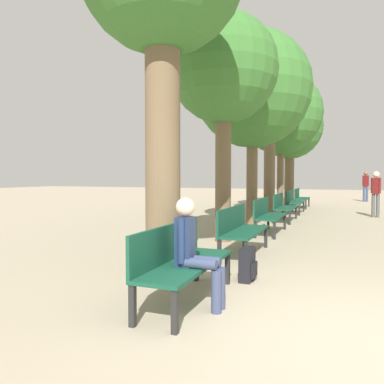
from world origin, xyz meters
name	(u,v)px	position (x,y,z in m)	size (l,w,h in m)	color
ground_plane	(370,342)	(0.00, 0.00, 0.00)	(80.00, 80.00, 0.00)	tan
bench_row_0	(180,257)	(-2.00, 0.39, 0.52)	(0.54, 1.82, 0.89)	#144733
bench_row_1	(240,227)	(-2.00, 3.19, 0.52)	(0.54, 1.82, 0.89)	#144733
bench_row_2	(267,213)	(-2.00, 5.99, 0.52)	(0.54, 1.82, 0.89)	#144733
bench_row_3	(283,205)	(-2.00, 8.79, 0.52)	(0.54, 1.82, 0.89)	#144733
bench_row_4	(293,200)	(-2.00, 11.58, 0.52)	(0.54, 1.82, 0.89)	#144733
bench_row_5	(300,197)	(-2.00, 14.38, 0.52)	(0.54, 1.82, 0.89)	#144733
tree_row_1	(224,71)	(-2.72, 4.48, 3.79)	(2.42, 2.42, 5.07)	brown
tree_row_2	(253,90)	(-2.72, 7.41, 4.01)	(3.44, 3.44, 5.75)	brown
tree_row_3	(270,95)	(-2.72, 10.34, 4.46)	(2.51, 2.51, 5.82)	brown
tree_row_4	(281,114)	(-2.72, 13.04, 4.18)	(3.54, 3.54, 5.96)	brown
tree_row_5	(290,128)	(-2.72, 16.09, 3.95)	(3.29, 3.29, 5.64)	brown
person_seated	(195,249)	(-1.76, 0.25, 0.66)	(0.55, 0.31, 1.23)	#384260
backpack	(248,265)	(-1.46, 1.52, 0.23)	(0.20, 0.37, 0.46)	black
pedestrian_near	(366,184)	(1.08, 20.08, 1.01)	(0.36, 0.31, 1.76)	#384260
pedestrian_mid	(376,191)	(0.91, 11.19, 0.94)	(0.33, 0.28, 1.64)	#4C4C4C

